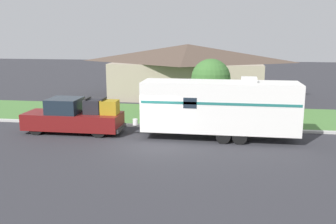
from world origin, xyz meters
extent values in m
plane|color=#2D2D33|center=(0.00, 0.00, 0.00)|extent=(120.00, 120.00, 0.00)
cube|color=#ADADA8|center=(0.00, 3.75, 0.07)|extent=(80.00, 0.30, 0.14)
cube|color=#477538|center=(0.00, 7.40, 0.01)|extent=(80.00, 7.00, 0.03)
cube|color=gray|center=(0.42, 15.35, 1.59)|extent=(12.88, 7.46, 3.18)
pyramid|color=#4C3D33|center=(0.42, 15.35, 3.96)|extent=(13.91, 8.06, 1.55)
cube|color=#4C3828|center=(0.42, 11.65, 1.05)|extent=(1.00, 0.06, 2.10)
cylinder|color=black|center=(-6.82, 0.98, 0.44)|extent=(0.88, 0.28, 0.88)
cylinder|color=black|center=(-6.82, 2.57, 0.44)|extent=(0.88, 0.28, 0.88)
cylinder|color=black|center=(-3.10, 0.98, 0.44)|extent=(0.88, 0.28, 0.88)
cylinder|color=black|center=(-3.10, 2.57, 0.44)|extent=(0.88, 0.28, 0.88)
cube|color=maroon|center=(-5.98, 1.78, 0.71)|extent=(3.47, 1.95, 0.93)
cube|color=#19232D|center=(-5.36, 1.78, 1.59)|extent=(1.81, 1.80, 0.85)
cube|color=maroon|center=(-3.17, 1.78, 0.71)|extent=(2.16, 1.95, 0.93)
cube|color=#333333|center=(-2.02, 1.78, 0.36)|extent=(0.12, 1.76, 0.20)
cube|color=black|center=(-3.64, 1.78, 1.57)|extent=(1.00, 0.82, 0.80)
cube|color=black|center=(-3.96, 1.78, 2.05)|extent=(0.10, 0.90, 0.08)
cube|color=olive|center=(-2.69, 1.78, 1.57)|extent=(1.00, 0.82, 0.80)
cube|color=black|center=(-3.01, 1.78, 2.05)|extent=(0.10, 0.90, 0.08)
cylinder|color=black|center=(3.77, 0.81, 0.39)|extent=(0.77, 0.22, 0.77)
cylinder|color=black|center=(3.77, 2.75, 0.39)|extent=(0.77, 0.22, 0.77)
cylinder|color=black|center=(4.62, 0.81, 0.39)|extent=(0.77, 0.22, 0.77)
cylinder|color=black|center=(4.62, 2.75, 0.39)|extent=(0.77, 0.22, 0.77)
cube|color=silver|center=(3.52, 1.78, 1.81)|extent=(8.39, 2.22, 2.67)
cube|color=#1E6660|center=(3.52, 0.66, 2.15)|extent=(8.22, 0.01, 0.14)
cube|color=#383838|center=(-1.25, 1.78, 0.53)|extent=(1.16, 0.12, 0.10)
cylinder|color=silver|center=(-1.19, 1.78, 0.76)|extent=(0.28, 0.28, 0.36)
cube|color=silver|center=(5.04, 1.78, 3.29)|extent=(0.80, 0.68, 0.28)
cube|color=#19232D|center=(2.01, 0.66, 2.15)|extent=(0.70, 0.01, 0.56)
cylinder|color=brown|center=(-1.05, 4.45, 0.57)|extent=(0.09, 0.09, 1.14)
cube|color=silver|center=(-1.05, 4.45, 1.25)|extent=(0.48, 0.20, 0.22)
cylinder|color=brown|center=(2.88, 5.76, 0.95)|extent=(0.24, 0.24, 1.90)
sphere|color=#38662D|center=(2.88, 5.76, 2.85)|extent=(2.53, 2.53, 2.53)
camera|label=1|loc=(3.74, -18.36, 5.73)|focal=40.00mm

